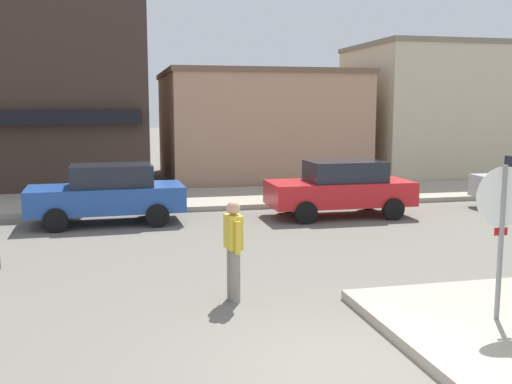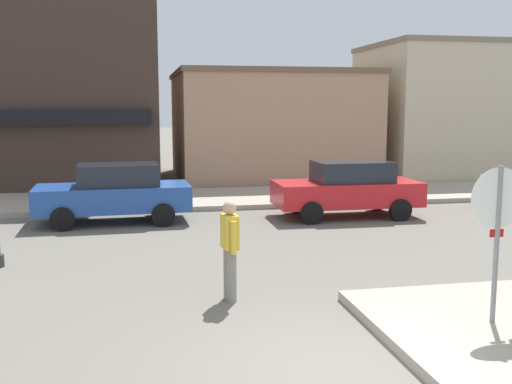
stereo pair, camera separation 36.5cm
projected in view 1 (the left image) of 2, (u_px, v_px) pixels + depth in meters
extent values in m
plane|color=#6B665B|center=(356.00, 372.00, 7.00)|extent=(160.00, 160.00, 0.00)
cube|color=#A89E8C|center=(201.00, 199.00, 19.56)|extent=(80.00, 4.00, 0.15)
cylinder|color=gray|center=(500.00, 249.00, 8.16)|extent=(0.07, 0.07, 2.30)
cylinder|color=red|center=(503.00, 197.00, 8.07)|extent=(0.76, 0.02, 0.76)
cylinder|color=white|center=(503.00, 197.00, 8.06)|extent=(0.82, 0.01, 0.82)
cube|color=red|center=(501.00, 231.00, 8.14)|extent=(0.20, 0.01, 0.11)
cube|color=#234C9E|center=(106.00, 198.00, 15.72)|extent=(4.06, 1.84, 0.66)
cube|color=#1E232D|center=(111.00, 175.00, 15.68)|extent=(2.13, 1.47, 0.56)
cylinder|color=black|center=(55.00, 220.00, 14.64)|extent=(0.61, 0.20, 0.60)
cylinder|color=black|center=(59.00, 209.00, 16.27)|extent=(0.61, 0.20, 0.60)
cylinder|color=black|center=(157.00, 216.00, 15.29)|extent=(0.61, 0.20, 0.60)
cylinder|color=black|center=(151.00, 205.00, 16.91)|extent=(0.61, 0.20, 0.60)
cube|color=red|center=(339.00, 193.00, 16.75)|extent=(4.01, 1.73, 0.66)
cube|color=#1E232D|center=(345.00, 171.00, 16.70)|extent=(2.09, 1.41, 0.56)
cylinder|color=black|center=(306.00, 213.00, 15.71)|extent=(0.60, 0.18, 0.60)
cylinder|color=black|center=(288.00, 203.00, 17.36)|extent=(0.60, 0.18, 0.60)
cylinder|color=black|center=(393.00, 209.00, 16.25)|extent=(0.60, 0.18, 0.60)
cylinder|color=black|center=(368.00, 200.00, 17.89)|extent=(0.60, 0.18, 0.60)
cylinder|color=black|center=(489.00, 195.00, 18.75)|extent=(0.60, 0.20, 0.60)
cylinder|color=gray|center=(235.00, 276.00, 9.42)|extent=(0.16, 0.16, 0.85)
cylinder|color=gray|center=(232.00, 273.00, 9.59)|extent=(0.16, 0.16, 0.85)
cube|color=gold|center=(233.00, 232.00, 9.41)|extent=(0.26, 0.38, 0.54)
sphere|color=tan|center=(233.00, 208.00, 9.35)|extent=(0.22, 0.22, 0.22)
cylinder|color=gold|center=(238.00, 238.00, 9.20)|extent=(0.10, 0.10, 0.52)
cylinder|color=gold|center=(229.00, 232.00, 9.63)|extent=(0.10, 0.10, 0.52)
cube|color=tan|center=(256.00, 127.00, 25.86)|extent=(7.72, 7.68, 4.30)
cube|color=brown|center=(256.00, 75.00, 25.54)|extent=(7.88, 7.83, 0.20)
cube|color=beige|center=(428.00, 113.00, 26.42)|extent=(6.16, 5.86, 5.51)
cube|color=gray|center=(431.00, 47.00, 26.01)|extent=(6.29, 5.98, 0.20)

